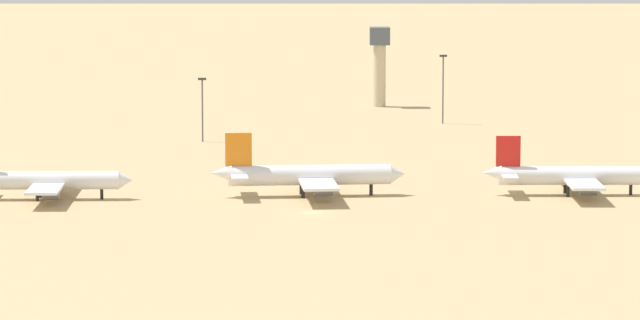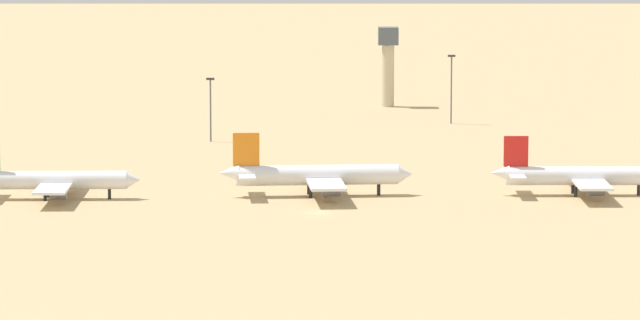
# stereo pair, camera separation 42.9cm
# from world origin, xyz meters

# --- Properties ---
(ground) EXTENTS (4000.00, 4000.00, 0.00)m
(ground) POSITION_xyz_m (0.00, 0.00, 0.00)
(ground) COLOR tan
(parked_jet_teal_1) EXTENTS (31.30, 26.20, 10.37)m
(parked_jet_teal_1) POSITION_xyz_m (-47.35, 14.80, 3.40)
(parked_jet_teal_1) COLOR white
(parked_jet_teal_1) RESTS_ON ground
(parked_jet_orange_2) EXTENTS (34.96, 29.49, 11.54)m
(parked_jet_orange_2) POSITION_xyz_m (-0.61, 18.36, 3.78)
(parked_jet_orange_2) COLOR white
(parked_jet_orange_2) RESTS_ON ground
(parked_jet_red_3) EXTENTS (32.39, 27.07, 10.73)m
(parked_jet_red_3) POSITION_xyz_m (46.82, 19.27, 3.52)
(parked_jet_red_3) COLOR white
(parked_jet_red_3) RESTS_ON ground
(control_tower) EXTENTS (5.20, 5.20, 20.61)m
(control_tower) POSITION_xyz_m (17.82, 169.81, 12.43)
(control_tower) COLOR #C6B793
(control_tower) RESTS_ON ground
(light_pole_west) EXTENTS (1.80, 0.50, 14.15)m
(light_pole_west) POSITION_xyz_m (-23.90, 96.69, 8.26)
(light_pole_west) COLOR #59595E
(light_pole_west) RESTS_ON ground
(light_pole_mid) EXTENTS (1.80, 0.50, 16.48)m
(light_pole_mid) POSITION_xyz_m (31.54, 131.27, 9.46)
(light_pole_mid) COLOR #59595E
(light_pole_mid) RESTS_ON ground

